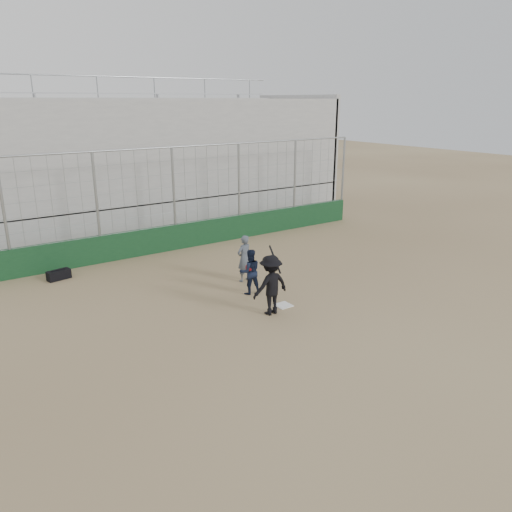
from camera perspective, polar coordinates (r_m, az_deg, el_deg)
ground at (r=14.55m, az=3.15°, el=-5.69°), size 90.00×90.00×0.00m
home_plate at (r=14.55m, az=3.15°, el=-5.65°), size 0.44×0.44×0.02m
backstop at (r=19.96m, az=-9.20°, el=3.45°), size 18.10×0.25×4.04m
bleachers at (r=24.11m, az=-14.64°, el=10.27°), size 20.25×6.70×6.98m
batter_at_plate at (r=13.72m, az=1.69°, el=-3.31°), size 1.11×0.76×1.85m
catcher_crouched at (r=15.23m, az=-0.68°, el=-2.62°), size 0.79×0.67×0.98m
umpire at (r=16.24m, az=-1.36°, el=-0.54°), size 0.62×0.47×1.39m
equipment_bag at (r=17.79m, az=-21.61°, el=-2.01°), size 0.79×0.45×0.36m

